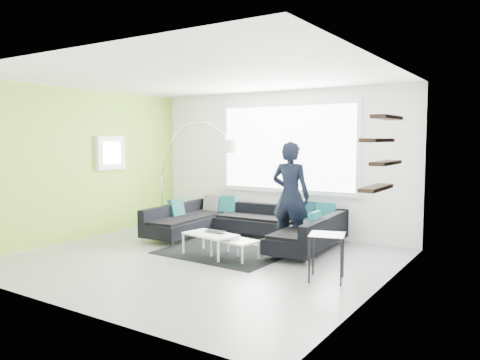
% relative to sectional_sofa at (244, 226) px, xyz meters
% --- Properties ---
extents(ground, '(5.50, 5.50, 0.00)m').
position_rel_sectional_sofa_xyz_m(ground, '(0.08, -1.35, -0.31)').
color(ground, gray).
rests_on(ground, ground).
extents(room_shell, '(5.54, 5.04, 2.82)m').
position_rel_sectional_sofa_xyz_m(room_shell, '(0.12, -1.14, 1.50)').
color(room_shell, white).
rests_on(room_shell, ground).
extents(sectional_sofa, '(3.35, 2.18, 0.70)m').
position_rel_sectional_sofa_xyz_m(sectional_sofa, '(0.00, 0.00, 0.00)').
color(sectional_sofa, black).
rests_on(sectional_sofa, ground).
extents(rug, '(2.05, 1.52, 0.01)m').
position_rel_sectional_sofa_xyz_m(rug, '(0.12, -0.83, -0.30)').
color(rug, black).
rests_on(rug, ground).
extents(coffee_table, '(1.19, 0.82, 0.36)m').
position_rel_sectional_sofa_xyz_m(coffee_table, '(0.27, -1.06, -0.13)').
color(coffee_table, silver).
rests_on(coffee_table, ground).
extents(arc_lamp, '(2.19, 1.17, 2.22)m').
position_rel_sectional_sofa_xyz_m(arc_lamp, '(-2.26, 0.31, 0.80)').
color(arc_lamp, white).
rests_on(arc_lamp, ground).
extents(side_table, '(0.56, 0.56, 0.62)m').
position_rel_sectional_sofa_xyz_m(side_table, '(2.13, -1.30, 0.00)').
color(side_table, black).
rests_on(side_table, ground).
extents(person, '(0.71, 0.51, 1.83)m').
position_rel_sectional_sofa_xyz_m(person, '(0.93, 0.01, 0.61)').
color(person, black).
rests_on(person, ground).
extents(laptop, '(0.40, 0.27, 0.03)m').
position_rel_sectional_sofa_xyz_m(laptop, '(0.07, -1.03, 0.07)').
color(laptop, black).
rests_on(laptop, coffee_table).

